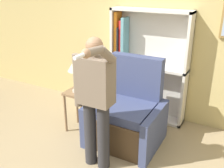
{
  "coord_description": "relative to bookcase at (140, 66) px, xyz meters",
  "views": [
    {
      "loc": [
        1.37,
        -1.97,
        2.21
      ],
      "look_at": [
        -0.05,
        0.67,
        1.01
      ],
      "focal_mm": 42.0,
      "sensor_mm": 36.0,
      "label": 1
    }
  ],
  "objects": [
    {
      "name": "wall_back",
      "position": [
        0.17,
        0.16,
        0.52
      ],
      "size": [
        8.0,
        0.11,
        2.8
      ],
      "color": "tan",
      "rests_on": "ground_plane"
    },
    {
      "name": "bookcase",
      "position": [
        0.0,
        0.0,
        0.0
      ],
      "size": [
        1.26,
        0.28,
        1.8
      ],
      "color": "silver",
      "rests_on": "ground_plane"
    },
    {
      "name": "armchair",
      "position": [
        0.17,
        -0.82,
        -0.5
      ],
      "size": [
        0.98,
        0.87,
        1.21
      ],
      "color": "#4C3823",
      "rests_on": "ground_plane"
    },
    {
      "name": "person_standing",
      "position": [
        0.07,
        -1.52,
        0.05
      ],
      "size": [
        0.56,
        0.78,
        1.65
      ],
      "color": "#2D2D33",
      "rests_on": "ground_plane"
    },
    {
      "name": "side_table",
      "position": [
        -0.61,
        -0.92,
        -0.38
      ],
      "size": [
        0.36,
        0.36,
        0.65
      ],
      "color": "#846647",
      "rests_on": "ground_plane"
    },
    {
      "name": "table_lamp",
      "position": [
        -0.61,
        -0.92,
        0.17
      ],
      "size": [
        0.28,
        0.28,
        0.55
      ],
      "color": "#B7B2A8",
      "rests_on": "side_table"
    }
  ]
}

